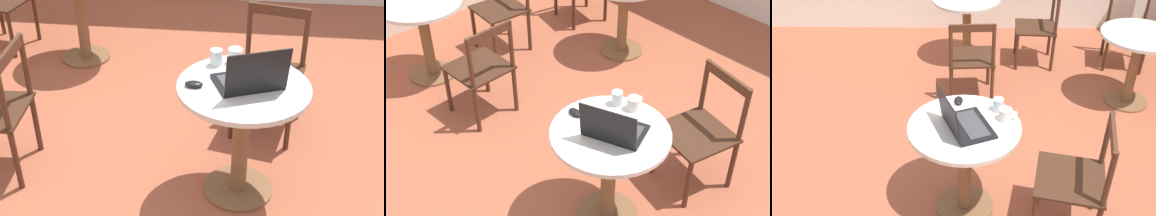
# 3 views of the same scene
# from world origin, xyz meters

# --- Properties ---
(ground_plane) EXTENTS (16.00, 16.00, 0.00)m
(ground_plane) POSITION_xyz_m (0.00, 0.00, 0.00)
(ground_plane) COLOR #9E5138
(cafe_table_near) EXTENTS (0.73, 0.73, 0.74)m
(cafe_table_near) POSITION_xyz_m (0.04, -0.03, 0.54)
(cafe_table_near) COLOR brown
(cafe_table_near) RESTS_ON ground_plane
(cafe_table_mid) EXTENTS (0.73, 0.73, 0.74)m
(cafe_table_mid) POSITION_xyz_m (1.65, 1.40, 0.54)
(cafe_table_mid) COLOR brown
(cafe_table_mid) RESTS_ON ground_plane
(cafe_table_far) EXTENTS (0.73, 0.73, 0.74)m
(cafe_table_far) POSITION_xyz_m (0.04, 2.28, 0.54)
(cafe_table_far) COLOR brown
(cafe_table_far) RESTS_ON ground_plane
(chair_near_right) EXTENTS (0.53, 0.53, 0.86)m
(chair_near_right) POSITION_xyz_m (0.78, -0.20, 0.44)
(chair_near_right) COLOR #472819
(chair_near_right) RESTS_ON ground_plane
(chair_mid_back) EXTENTS (0.52, 0.52, 0.86)m
(chair_mid_back) POSITION_xyz_m (1.83, 2.22, 0.44)
(chair_mid_back) COLOR #472819
(chair_mid_back) RESTS_ON ground_plane
(chair_far_right) EXTENTS (0.47, 0.47, 0.86)m
(chair_far_right) POSITION_xyz_m (0.86, 2.23, 0.44)
(chair_far_right) COLOR #472819
(chair_far_right) RESTS_ON ground_plane
(chair_far_front) EXTENTS (0.47, 0.47, 0.86)m
(chair_far_front) POSITION_xyz_m (0.09, 1.46, 0.44)
(chair_far_front) COLOR #472819
(chair_far_front) RESTS_ON ground_plane
(laptop) EXTENTS (0.39, 0.43, 0.26)m
(laptop) POSITION_xyz_m (0.03, -0.06, 0.79)
(laptop) COLOR black
(laptop) RESTS_ON cafe_table_near
(mouse) EXTENTS (0.06, 0.10, 0.03)m
(mouse) POSITION_xyz_m (-0.00, 0.24, 0.76)
(mouse) COLOR black
(mouse) RESTS_ON cafe_table_near
(mug) EXTENTS (0.12, 0.08, 0.09)m
(mug) POSITION_xyz_m (0.31, 0.03, 0.79)
(mug) COLOR silver
(mug) RESTS_ON cafe_table_near
(drinking_glass) EXTENTS (0.07, 0.07, 0.09)m
(drinking_glass) POSITION_xyz_m (0.27, 0.14, 0.79)
(drinking_glass) COLOR silver
(drinking_glass) RESTS_ON cafe_table_near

